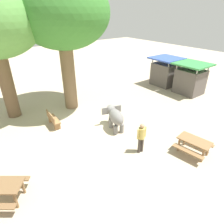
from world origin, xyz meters
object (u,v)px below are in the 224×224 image
object	(u,v)px
person_handler	(141,136)
market_stall_green	(190,80)
picnic_table_near	(2,189)
market_stall_blue	(165,73)
picnic_table_far	(194,143)
shade_tree_main	(62,14)
elephant	(115,116)
wooden_bench	(53,119)

from	to	relation	value
person_handler	market_stall_green	xyz separation A→B (m)	(-3.09, 8.74, 0.19)
picnic_table_near	market_stall_blue	distance (m)	15.47
picnic_table_far	market_stall_green	bearing A→B (deg)	-63.24
shade_tree_main	market_stall_blue	world-z (taller)	shade_tree_main
shade_tree_main	market_stall_blue	size ratio (longest dim) A/B	3.30
elephant	wooden_bench	xyz separation A→B (m)	(-2.51, -2.80, -0.34)
shade_tree_main	picnic_table_far	xyz separation A→B (m)	(8.37, 2.31, -5.49)
elephant	picnic_table_near	xyz separation A→B (m)	(1.40, -6.37, -0.23)
picnic_table_far	picnic_table_near	bearing A→B (deg)	62.96
picnic_table_near	market_stall_green	distance (m)	14.91
picnic_table_far	market_stall_blue	xyz separation A→B (m)	(-7.33, 6.76, 0.55)
picnic_table_far	market_stall_blue	size ratio (longest dim) A/B	0.67
elephant	shade_tree_main	world-z (taller)	shade_tree_main
person_handler	picnic_table_near	size ratio (longest dim) A/B	0.77
person_handler	market_stall_blue	xyz separation A→B (m)	(-5.69, 8.74, 0.19)
market_stall_green	elephant	bearing A→B (deg)	-85.92
elephant	person_handler	distance (m)	2.52
picnic_table_far	market_stall_blue	world-z (taller)	market_stall_blue
picnic_table_far	wooden_bench	bearing A→B (deg)	25.53
picnic_table_near	market_stall_blue	world-z (taller)	market_stall_blue
person_handler	market_stall_blue	distance (m)	10.43
wooden_bench	picnic_table_near	world-z (taller)	wooden_bench
wooden_bench	picnic_table_near	xyz separation A→B (m)	(3.91, -3.57, 0.12)
elephant	wooden_bench	world-z (taller)	elephant
wooden_bench	market_stall_blue	world-z (taller)	market_stall_blue
shade_tree_main	market_stall_green	distance (m)	10.95
shade_tree_main	market_stall_blue	bearing A→B (deg)	83.44
picnic_table_near	picnic_table_far	distance (m)	8.46
person_handler	market_stall_green	world-z (taller)	market_stall_green
elephant	picnic_table_far	distance (m)	4.45
market_stall_blue	market_stall_green	size ratio (longest dim) A/B	1.00
wooden_bench	picnic_table_near	bearing A→B (deg)	-38.60
elephant	market_stall_green	world-z (taller)	market_stall_green
wooden_bench	market_stall_green	bearing A→B (deg)	84.10
market_stall_green	wooden_bench	bearing A→B (deg)	-99.68
picnic_table_far	market_stall_green	xyz separation A→B (m)	(-4.73, 6.76, 0.55)
shade_tree_main	wooden_bench	size ratio (longest dim) A/B	5.84
elephant	shade_tree_main	xyz separation A→B (m)	(-4.24, -0.67, 5.26)
person_handler	market_stall_blue	bearing A→B (deg)	-49.58
market_stall_blue	market_stall_green	xyz separation A→B (m)	(2.60, 0.00, 0.00)
picnic_table_near	picnic_table_far	bearing A→B (deg)	-161.15
market_stall_green	shade_tree_main	bearing A→B (deg)	-111.89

